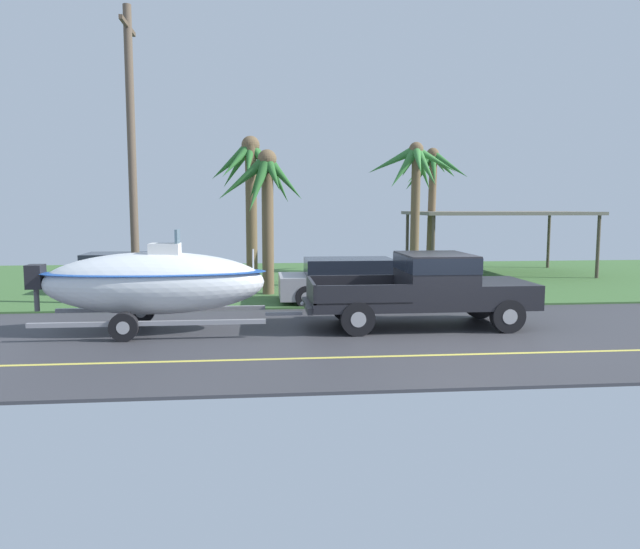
{
  "coord_description": "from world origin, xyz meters",
  "views": [
    {
      "loc": [
        -4.33,
        -13.44,
        2.97
      ],
      "look_at": [
        -2.87,
        1.41,
        1.3
      ],
      "focal_mm": 34.0,
      "sensor_mm": 36.0,
      "label": 1
    }
  ],
  "objects_px": {
    "pickup_truck_towing": "(433,286)",
    "palm_tree_mid": "(250,176)",
    "parked_sedan_near": "(127,273)",
    "palm_tree_far_left": "(432,178)",
    "parked_sedan_far": "(354,281)",
    "utility_pole": "(132,154)",
    "carport_awning": "(497,214)",
    "palm_tree_near_right": "(414,177)",
    "palm_tree_near_left": "(265,191)",
    "boat_on_trailer": "(154,283)"
  },
  "relations": [
    {
      "from": "palm_tree_mid",
      "to": "boat_on_trailer",
      "type": "bearing_deg",
      "value": -105.08
    },
    {
      "from": "pickup_truck_towing",
      "to": "parked_sedan_far",
      "type": "xyz_separation_m",
      "value": [
        -1.39,
        3.9,
        -0.35
      ]
    },
    {
      "from": "parked_sedan_near",
      "to": "carport_awning",
      "type": "xyz_separation_m",
      "value": [
        14.94,
        4.23,
        1.97
      ]
    },
    {
      "from": "boat_on_trailer",
      "to": "parked_sedan_near",
      "type": "bearing_deg",
      "value": 107.12
    },
    {
      "from": "pickup_truck_towing",
      "to": "palm_tree_mid",
      "type": "height_order",
      "value": "palm_tree_mid"
    },
    {
      "from": "palm_tree_near_left",
      "to": "utility_pole",
      "type": "bearing_deg",
      "value": -154.92
    },
    {
      "from": "parked_sedan_near",
      "to": "palm_tree_mid",
      "type": "bearing_deg",
      "value": 15.55
    },
    {
      "from": "pickup_truck_towing",
      "to": "parked_sedan_near",
      "type": "relative_size",
      "value": 1.32
    },
    {
      "from": "carport_awning",
      "to": "parked_sedan_near",
      "type": "bearing_deg",
      "value": -164.2
    },
    {
      "from": "parked_sedan_far",
      "to": "utility_pole",
      "type": "bearing_deg",
      "value": 179.99
    },
    {
      "from": "parked_sedan_far",
      "to": "palm_tree_near_left",
      "type": "distance_m",
      "value": 4.33
    },
    {
      "from": "palm_tree_far_left",
      "to": "utility_pole",
      "type": "xyz_separation_m",
      "value": [
        -11.22,
        -7.62,
        0.3
      ]
    },
    {
      "from": "pickup_truck_towing",
      "to": "parked_sedan_near",
      "type": "xyz_separation_m",
      "value": [
        -8.91,
        6.84,
        -0.35
      ]
    },
    {
      "from": "palm_tree_near_left",
      "to": "palm_tree_near_right",
      "type": "relative_size",
      "value": 0.92
    },
    {
      "from": "pickup_truck_towing",
      "to": "palm_tree_near_left",
      "type": "relative_size",
      "value": 1.17
    },
    {
      "from": "parked_sedan_far",
      "to": "utility_pole",
      "type": "distance_m",
      "value": 7.65
    },
    {
      "from": "pickup_truck_towing",
      "to": "carport_awning",
      "type": "distance_m",
      "value": 12.71
    },
    {
      "from": "parked_sedan_far",
      "to": "palm_tree_near_right",
      "type": "relative_size",
      "value": 0.91
    },
    {
      "from": "parked_sedan_near",
      "to": "parked_sedan_far",
      "type": "xyz_separation_m",
      "value": [
        7.53,
        -2.94,
        0.0
      ]
    },
    {
      "from": "parked_sedan_far",
      "to": "palm_tree_far_left",
      "type": "bearing_deg",
      "value": 58.88
    },
    {
      "from": "parked_sedan_far",
      "to": "parked_sedan_near",
      "type": "bearing_deg",
      "value": 158.67
    },
    {
      "from": "pickup_truck_towing",
      "to": "carport_awning",
      "type": "relative_size",
      "value": 0.77
    },
    {
      "from": "boat_on_trailer",
      "to": "palm_tree_near_right",
      "type": "distance_m",
      "value": 10.93
    },
    {
      "from": "carport_awning",
      "to": "palm_tree_far_left",
      "type": "relative_size",
      "value": 1.34
    },
    {
      "from": "parked_sedan_far",
      "to": "carport_awning",
      "type": "distance_m",
      "value": 10.5
    },
    {
      "from": "pickup_truck_towing",
      "to": "palm_tree_far_left",
      "type": "distance_m",
      "value": 12.38
    },
    {
      "from": "parked_sedan_far",
      "to": "palm_tree_near_right",
      "type": "distance_m",
      "value": 5.17
    },
    {
      "from": "parked_sedan_near",
      "to": "palm_tree_mid",
      "type": "height_order",
      "value": "palm_tree_mid"
    },
    {
      "from": "carport_awning",
      "to": "parked_sedan_far",
      "type": "bearing_deg",
      "value": -135.98
    },
    {
      "from": "carport_awning",
      "to": "utility_pole",
      "type": "bearing_deg",
      "value": -152.95
    },
    {
      "from": "parked_sedan_near",
      "to": "palm_tree_far_left",
      "type": "height_order",
      "value": "palm_tree_far_left"
    },
    {
      "from": "parked_sedan_far",
      "to": "palm_tree_near_left",
      "type": "xyz_separation_m",
      "value": [
        -2.74,
        1.82,
        2.83
      ]
    },
    {
      "from": "parked_sedan_near",
      "to": "utility_pole",
      "type": "xyz_separation_m",
      "value": [
        0.91,
        -2.94,
        3.85
      ]
    },
    {
      "from": "boat_on_trailer",
      "to": "palm_tree_far_left",
      "type": "xyz_separation_m",
      "value": [
        10.02,
        11.52,
        3.03
      ]
    },
    {
      "from": "boat_on_trailer",
      "to": "parked_sedan_far",
      "type": "bearing_deg",
      "value": 35.76
    },
    {
      "from": "boat_on_trailer",
      "to": "palm_tree_mid",
      "type": "distance_m",
      "value": 8.81
    },
    {
      "from": "pickup_truck_towing",
      "to": "carport_awning",
      "type": "bearing_deg",
      "value": 61.43
    },
    {
      "from": "utility_pole",
      "to": "parked_sedan_near",
      "type": "bearing_deg",
      "value": 107.2
    },
    {
      "from": "parked_sedan_near",
      "to": "carport_awning",
      "type": "height_order",
      "value": "carport_awning"
    },
    {
      "from": "pickup_truck_towing",
      "to": "palm_tree_near_right",
      "type": "relative_size",
      "value": 1.09
    },
    {
      "from": "palm_tree_near_right",
      "to": "carport_awning",
      "type": "bearing_deg",
      "value": 41.16
    },
    {
      "from": "boat_on_trailer",
      "to": "parked_sedan_near",
      "type": "height_order",
      "value": "boat_on_trailer"
    },
    {
      "from": "boat_on_trailer",
      "to": "carport_awning",
      "type": "height_order",
      "value": "carport_awning"
    },
    {
      "from": "utility_pole",
      "to": "palm_tree_mid",
      "type": "bearing_deg",
      "value": 50.83
    },
    {
      "from": "palm_tree_near_right",
      "to": "utility_pole",
      "type": "distance_m",
      "value": 9.69
    },
    {
      "from": "parked_sedan_far",
      "to": "palm_tree_near_left",
      "type": "relative_size",
      "value": 0.98
    },
    {
      "from": "palm_tree_near_left",
      "to": "palm_tree_mid",
      "type": "height_order",
      "value": "palm_tree_mid"
    },
    {
      "from": "parked_sedan_near",
      "to": "palm_tree_near_left",
      "type": "distance_m",
      "value": 5.68
    },
    {
      "from": "carport_awning",
      "to": "palm_tree_near_left",
      "type": "relative_size",
      "value": 1.52
    },
    {
      "from": "parked_sedan_near",
      "to": "carport_awning",
      "type": "distance_m",
      "value": 15.65
    }
  ]
}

